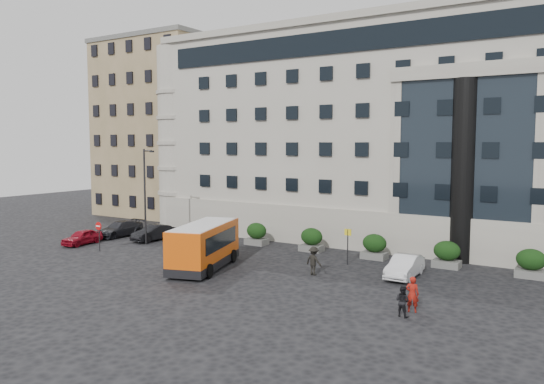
{
  "coord_description": "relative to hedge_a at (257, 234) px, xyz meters",
  "views": [
    {
      "loc": [
        20.29,
        -28.72,
        8.47
      ],
      "look_at": [
        0.36,
        3.26,
        5.0
      ],
      "focal_mm": 35.0,
      "sensor_mm": 36.0,
      "label": 1
    }
  ],
  "objects": [
    {
      "name": "ground",
      "position": [
        4.0,
        -7.8,
        -0.93
      ],
      "size": [
        120.0,
        120.0,
        0.0
      ],
      "primitive_type": "plane",
      "color": "black",
      "rests_on": "ground"
    },
    {
      "name": "civic_building",
      "position": [
        10.0,
        14.2,
        8.07
      ],
      "size": [
        44.0,
        24.0,
        18.0
      ],
      "primitive_type": "cube",
      "color": "#A29E8F",
      "rests_on": "ground"
    },
    {
      "name": "entrance_column",
      "position": [
        16.0,
        2.5,
        5.57
      ],
      "size": [
        1.8,
        1.8,
        13.0
      ],
      "primitive_type": "cylinder",
      "color": "black",
      "rests_on": "ground"
    },
    {
      "name": "apartment_near",
      "position": [
        -20.0,
        12.2,
        9.07
      ],
      "size": [
        14.0,
        14.0,
        20.0
      ],
      "primitive_type": "cube",
      "color": "olive",
      "rests_on": "ground"
    },
    {
      "name": "apartment_far",
      "position": [
        -23.0,
        30.2,
        10.07
      ],
      "size": [
        13.0,
        13.0,
        22.0
      ],
      "primitive_type": "cube",
      "color": "brown",
      "rests_on": "ground"
    },
    {
      "name": "hedge_a",
      "position": [
        0.0,
        0.0,
        0.0
      ],
      "size": [
        1.8,
        1.26,
        1.84
      ],
      "color": "#50504E",
      "rests_on": "ground"
    },
    {
      "name": "hedge_b",
      "position": [
        5.2,
        0.0,
        0.0
      ],
      "size": [
        1.8,
        1.26,
        1.84
      ],
      "color": "#50504E",
      "rests_on": "ground"
    },
    {
      "name": "hedge_c",
      "position": [
        10.4,
        0.0,
        0.0
      ],
      "size": [
        1.8,
        1.26,
        1.84
      ],
      "color": "#50504E",
      "rests_on": "ground"
    },
    {
      "name": "hedge_d",
      "position": [
        15.6,
        0.0,
        0.0
      ],
      "size": [
        1.8,
        1.26,
        1.84
      ],
      "color": "#50504E",
      "rests_on": "ground"
    },
    {
      "name": "hedge_e",
      "position": [
        20.8,
        0.0,
        0.0
      ],
      "size": [
        1.8,
        1.26,
        1.84
      ],
      "color": "#50504E",
      "rests_on": "ground"
    },
    {
      "name": "street_lamp",
      "position": [
        -7.94,
        -4.8,
        3.44
      ],
      "size": [
        1.16,
        0.18,
        8.0
      ],
      "color": "#262628",
      "rests_on": "ground"
    },
    {
      "name": "bus_stop_sign",
      "position": [
        9.5,
        -2.8,
        0.8
      ],
      "size": [
        0.5,
        0.08,
        2.52
      ],
      "color": "#262628",
      "rests_on": "ground"
    },
    {
      "name": "no_entry_sign",
      "position": [
        -9.0,
        -8.84,
        0.72
      ],
      "size": [
        0.64,
        0.16,
        2.32
      ],
      "color": "#262628",
      "rests_on": "ground"
    },
    {
      "name": "minibus",
      "position": [
        1.71,
        -8.96,
        0.75
      ],
      "size": [
        4.55,
        7.7,
        3.04
      ],
      "rotation": [
        0.0,
        0.0,
        0.3
      ],
      "color": "#E0510A",
      "rests_on": "ground"
    },
    {
      "name": "red_truck",
      "position": [
        -13.44,
        8.4,
        0.71
      ],
      "size": [
        3.4,
        6.24,
        3.21
      ],
      "rotation": [
        0.0,
        0.0,
        -0.13
      ],
      "color": "#98270B",
      "rests_on": "ground"
    },
    {
      "name": "parked_car_a",
      "position": [
        -12.47,
        -7.71,
        -0.31
      ],
      "size": [
        1.82,
        3.79,
        1.25
      ],
      "primitive_type": "imported",
      "rotation": [
        0.0,
        0.0,
        0.1
      ],
      "color": "maroon",
      "rests_on": "ground"
    },
    {
      "name": "parked_car_b",
      "position": [
        -8.66,
        -3.16,
        -0.25
      ],
      "size": [
        1.86,
        4.26,
        1.36
      ],
      "primitive_type": "imported",
      "rotation": [
        0.0,
        0.0,
        -0.1
      ],
      "color": "black",
      "rests_on": "ground"
    },
    {
      "name": "parked_car_c",
      "position": [
        -12.76,
        -3.33,
        -0.24
      ],
      "size": [
        2.06,
        4.79,
        1.38
      ],
      "primitive_type": "imported",
      "rotation": [
        0.0,
        0.0,
        -0.03
      ],
      "color": "black",
      "rests_on": "ground"
    },
    {
      "name": "parked_car_d",
      "position": [
        -7.5,
        4.45,
        -0.25
      ],
      "size": [
        2.34,
        4.9,
        1.35
      ],
      "primitive_type": "imported",
      "rotation": [
        0.0,
        0.0,
        0.02
      ],
      "color": "black",
      "rests_on": "ground"
    },
    {
      "name": "white_taxi",
      "position": [
        14.0,
        -4.12,
        -0.23
      ],
      "size": [
        1.58,
        4.29,
        1.4
      ],
      "primitive_type": "imported",
      "rotation": [
        0.0,
        0.0,
        0.02
      ],
      "color": "silver",
      "rests_on": "ground"
    },
    {
      "name": "pedestrian_a",
      "position": [
        16.52,
        -10.73,
        -0.01
      ],
      "size": [
        0.75,
        0.57,
        1.83
      ],
      "primitive_type": "imported",
      "rotation": [
        0.0,
        0.0,
        3.36
      ],
      "color": "maroon",
      "rests_on": "ground"
    },
    {
      "name": "pedestrian_b",
      "position": [
        16.32,
        -11.65,
        -0.16
      ],
      "size": [
        0.85,
        0.73,
        1.54
      ],
      "primitive_type": "imported",
      "rotation": [
        0.0,
        0.0,
        2.93
      ],
      "color": "black",
      "rests_on": "ground"
    },
    {
      "name": "pedestrian_c",
      "position": [
        8.83,
        -6.63,
        -0.0
      ],
      "size": [
        1.32,
        0.94,
        1.85
      ],
      "primitive_type": "imported",
      "rotation": [
        0.0,
        0.0,
        2.92
      ],
      "color": "black",
      "rests_on": "ground"
    }
  ]
}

